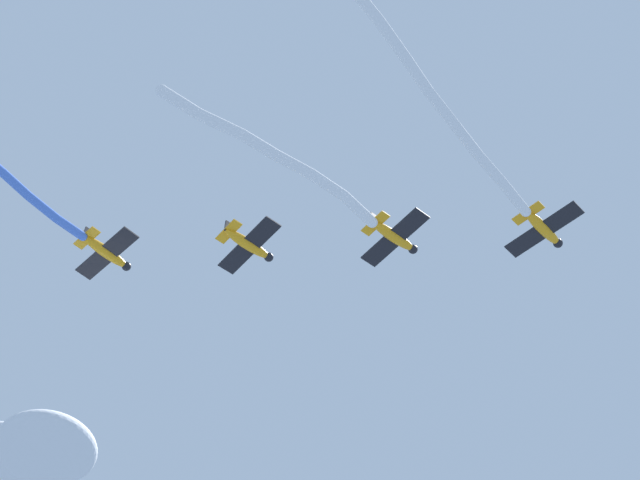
{
  "coord_description": "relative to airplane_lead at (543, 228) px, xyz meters",
  "views": [
    {
      "loc": [
        30.55,
        30.46,
        8.0
      ],
      "look_at": [
        14.94,
        -9.52,
        61.95
      ],
      "focal_mm": 47.67,
      "sensor_mm": 36.0,
      "label": 1
    }
  ],
  "objects": [
    {
      "name": "smoke_trail_lead",
      "position": [
        13.37,
        7.39,
        0.82
      ],
      "size": [
        23.05,
        13.82,
        2.6
      ],
      "color": "white"
    },
    {
      "name": "cloud_west",
      "position": [
        32.81,
        -27.35,
        -11.72
      ],
      "size": [
        12.4,
        14.05,
        4.2
      ],
      "color": "white"
    },
    {
      "name": "airplane_slot",
      "position": [
        31.97,
        -15.8,
        0.75
      ],
      "size": [
        5.18,
        6.67,
        1.68
      ],
      "rotation": [
        0.0,
        0.0,
        3.58
      ],
      "color": "orange"
    },
    {
      "name": "airplane_right_wing",
      "position": [
        21.31,
        -10.52,
        0.5
      ],
      "size": [
        5.21,
        6.79,
        1.68
      ],
      "rotation": [
        0.0,
        0.0,
        3.47
      ],
      "color": "orange"
    },
    {
      "name": "smoke_trail_left_wing",
      "position": [
        22.14,
        -1.86,
        0.83
      ],
      "size": [
        19.55,
        5.63,
        1.99
      ],
      "color": "white"
    },
    {
      "name": "airplane_lead",
      "position": [
        0.0,
        0.0,
        0.0
      ],
      "size": [
        5.18,
        6.68,
        1.68
      ],
      "rotation": [
        0.0,
        0.0,
        3.57
      ],
      "color": "orange"
    },
    {
      "name": "airplane_left_wing",
      "position": [
        10.65,
        -5.25,
        0.25
      ],
      "size": [
        5.21,
        6.79,
        1.68
      ],
      "rotation": [
        0.0,
        0.0,
        3.46
      ],
      "color": "orange"
    }
  ]
}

